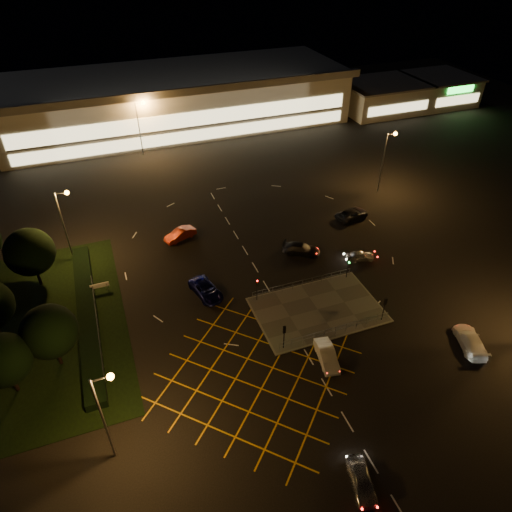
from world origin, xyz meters
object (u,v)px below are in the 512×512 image
object	(u,v)px
signal_ne	(348,263)
car_right_silver	(361,256)
signal_se	(385,305)
signal_sw	(284,333)
car_circ_red	(180,234)
car_east_grey	(352,214)
car_queue_white	(327,355)
signal_nw	(257,285)
car_near_silver	(362,481)
car_left_blue	(206,290)
car_approach_white	(470,341)
car_far_dkgrey	(301,249)

from	to	relation	value
signal_ne	car_right_silver	xyz separation A→B (m)	(3.63, 2.76, -1.75)
signal_se	signal_sw	bearing A→B (deg)	0.00
car_circ_red	car_east_grey	world-z (taller)	car_circ_red
signal_se	car_east_grey	xyz separation A→B (m)	(7.78, 20.19, -1.64)
signal_se	signal_ne	world-z (taller)	same
car_queue_white	car_right_silver	world-z (taller)	car_queue_white
signal_nw	car_east_grey	bearing A→B (deg)	31.67
signal_nw	car_circ_red	distance (m)	16.84
car_near_silver	car_queue_white	distance (m)	12.86
signal_sw	car_left_blue	size ratio (longest dim) A/B	0.59
signal_sw	car_circ_red	distance (m)	24.49
signal_nw	car_approach_white	xyz separation A→B (m)	(18.58, -14.48, -1.59)
car_east_grey	car_approach_white	distance (m)	26.72
car_near_silver	car_approach_white	size ratio (longest dim) A/B	0.80
car_near_silver	car_left_blue	bearing A→B (deg)	115.78
signal_se	signal_nw	world-z (taller)	same
car_near_silver	car_approach_white	distance (m)	20.49
car_far_dkgrey	car_right_silver	bearing A→B (deg)	-87.28
car_east_grey	car_far_dkgrey	bearing A→B (deg)	104.22
car_queue_white	car_circ_red	distance (m)	28.29
signal_sw	car_circ_red	xyz separation A→B (m)	(-5.63, 23.78, -1.61)
signal_se	signal_nw	xyz separation A→B (m)	(-12.00, 7.99, 0.00)
signal_sw	car_left_blue	world-z (taller)	signal_sw
car_near_silver	car_far_dkgrey	bearing A→B (deg)	87.92
signal_se	car_approach_white	size ratio (longest dim) A/B	0.59
car_far_dkgrey	car_approach_white	distance (m)	23.33
signal_sw	car_far_dkgrey	xyz separation A→B (m)	(8.88, 14.72, -1.63)
car_east_grey	car_circ_red	bearing A→B (deg)	69.54
car_right_silver	car_approach_white	xyz separation A→B (m)	(2.95, -17.25, 0.16)
car_right_silver	signal_se	bearing A→B (deg)	175.08
car_far_dkgrey	signal_nw	bearing A→B (deg)	160.32
signal_ne	signal_se	bearing A→B (deg)	-90.00
signal_sw	car_near_silver	distance (m)	15.51
signal_se	car_left_blue	distance (m)	20.67
car_near_silver	car_circ_red	bearing A→B (deg)	112.46
signal_sw	car_queue_white	distance (m)	4.88
car_near_silver	car_left_blue	world-z (taller)	car_left_blue
signal_nw	car_circ_red	xyz separation A→B (m)	(-5.63, 15.79, -1.61)
signal_nw	car_left_blue	distance (m)	6.41
signal_ne	car_far_dkgrey	bearing A→B (deg)	114.90
car_left_blue	car_far_dkgrey	distance (m)	14.68
signal_sw	signal_ne	bearing A→B (deg)	-146.35
signal_se	car_far_dkgrey	xyz separation A→B (m)	(-3.12, 14.72, -1.63)
signal_se	car_east_grey	bearing A→B (deg)	-111.08
car_east_grey	signal_se	bearing A→B (deg)	146.49
car_queue_white	signal_nw	bearing A→B (deg)	117.58
signal_sw	car_east_grey	xyz separation A→B (m)	(19.78, 20.19, -1.64)
car_approach_white	signal_ne	bearing A→B (deg)	-45.92
car_near_silver	car_right_silver	distance (m)	30.41
signal_nw	car_right_silver	xyz separation A→B (m)	(15.63, 2.76, -1.75)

